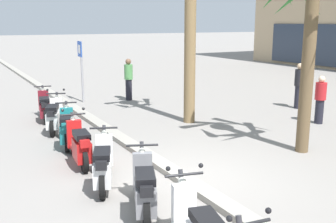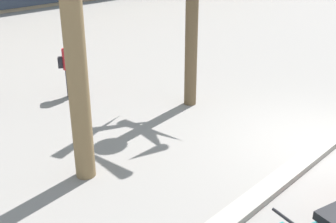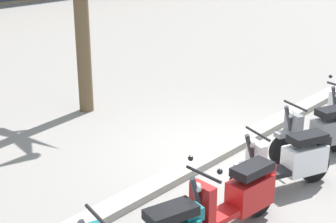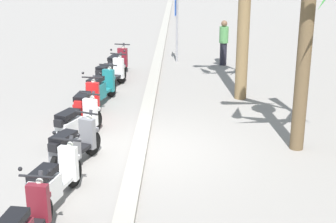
{
  "view_description": "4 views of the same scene",
  "coord_description": "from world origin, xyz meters",
  "px_view_note": "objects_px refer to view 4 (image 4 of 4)",
  "views": [
    {
      "loc": [
        6.57,
        -4.01,
        3.11
      ],
      "look_at": [
        -1.52,
        0.44,
        1.07
      ],
      "focal_mm": 43.1,
      "sensor_mm": 36.0,
      "label": 1
    },
    {
      "loc": [
        -7.85,
        -3.04,
        4.16
      ],
      "look_at": [
        -2.83,
        1.72,
        1.15
      ],
      "focal_mm": 45.38,
      "sensor_mm": 36.0,
      "label": 2
    },
    {
      "loc": [
        -6.88,
        -4.85,
        3.82
      ],
      "look_at": [
        -0.82,
        0.51,
        0.86
      ],
      "focal_mm": 54.72,
      "sensor_mm": 36.0,
      "label": 3
    },
    {
      "loc": [
        10.63,
        0.85,
        4.46
      ],
      "look_at": [
        0.06,
        0.56,
        0.93
      ],
      "focal_mm": 54.56,
      "sensor_mm": 36.0,
      "label": 4
    }
  ],
  "objects_px": {
    "scooter_teal_far_back": "(100,89)",
    "scooter_maroon_second_in_line": "(117,64)",
    "scooter_white_last_in_row": "(76,124)",
    "scooter_white_mid_front": "(53,183)",
    "scooter_grey_mid_rear": "(72,147)",
    "pedestrian_by_palm_tree": "(224,42)",
    "scooter_white_tail_end": "(110,75)",
    "crossing_sign": "(177,23)",
    "scooter_red_mid_centre": "(86,105)"
  },
  "relations": [
    {
      "from": "crossing_sign",
      "to": "scooter_grey_mid_rear",
      "type": "bearing_deg",
      "value": -11.5
    },
    {
      "from": "scooter_maroon_second_in_line",
      "to": "scooter_white_mid_front",
      "type": "xyz_separation_m",
      "value": [
        9.12,
        -0.02,
        0.01
      ]
    },
    {
      "from": "scooter_maroon_second_in_line",
      "to": "scooter_white_last_in_row",
      "type": "distance_m",
      "value": 6.1
    },
    {
      "from": "scooter_white_mid_front",
      "to": "crossing_sign",
      "type": "relative_size",
      "value": 0.76
    },
    {
      "from": "scooter_white_tail_end",
      "to": "scooter_teal_far_back",
      "type": "height_order",
      "value": "scooter_white_tail_end"
    },
    {
      "from": "scooter_maroon_second_in_line",
      "to": "scooter_red_mid_centre",
      "type": "xyz_separation_m",
      "value": [
        4.63,
        -0.24,
        0.01
      ]
    },
    {
      "from": "scooter_red_mid_centre",
      "to": "pedestrian_by_palm_tree",
      "type": "bearing_deg",
      "value": 148.42
    },
    {
      "from": "scooter_maroon_second_in_line",
      "to": "crossing_sign",
      "type": "bearing_deg",
      "value": 140.4
    },
    {
      "from": "scooter_red_mid_centre",
      "to": "crossing_sign",
      "type": "distance_m",
      "value": 7.48
    },
    {
      "from": "scooter_red_mid_centre",
      "to": "scooter_white_mid_front",
      "type": "xyz_separation_m",
      "value": [
        4.49,
        0.22,
        0.0
      ]
    },
    {
      "from": "scooter_white_tail_end",
      "to": "scooter_white_mid_front",
      "type": "bearing_deg",
      "value": 0.29
    },
    {
      "from": "scooter_maroon_second_in_line",
      "to": "scooter_white_tail_end",
      "type": "height_order",
      "value": "scooter_white_tail_end"
    },
    {
      "from": "crossing_sign",
      "to": "scooter_maroon_second_in_line",
      "type": "bearing_deg",
      "value": -39.6
    },
    {
      "from": "scooter_grey_mid_rear",
      "to": "pedestrian_by_palm_tree",
      "type": "bearing_deg",
      "value": 158.01
    },
    {
      "from": "scooter_white_mid_front",
      "to": "pedestrian_by_palm_tree",
      "type": "distance_m",
      "value": 11.69
    },
    {
      "from": "pedestrian_by_palm_tree",
      "to": "scooter_white_last_in_row",
      "type": "bearing_deg",
      "value": -26.53
    },
    {
      "from": "scooter_teal_far_back",
      "to": "scooter_grey_mid_rear",
      "type": "xyz_separation_m",
      "value": [
        4.37,
        0.1,
        -0.0
      ]
    },
    {
      "from": "scooter_white_mid_front",
      "to": "scooter_red_mid_centre",
      "type": "bearing_deg",
      "value": -177.19
    },
    {
      "from": "scooter_white_last_in_row",
      "to": "scooter_white_mid_front",
      "type": "distance_m",
      "value": 3.02
    },
    {
      "from": "scooter_white_mid_front",
      "to": "pedestrian_by_palm_tree",
      "type": "height_order",
      "value": "pedestrian_by_palm_tree"
    },
    {
      "from": "scooter_maroon_second_in_line",
      "to": "scooter_white_mid_front",
      "type": "relative_size",
      "value": 1.02
    },
    {
      "from": "scooter_white_tail_end",
      "to": "scooter_white_mid_front",
      "type": "distance_m",
      "value": 7.55
    },
    {
      "from": "scooter_maroon_second_in_line",
      "to": "scooter_teal_far_back",
      "type": "xyz_separation_m",
      "value": [
        3.11,
        -0.11,
        0.01
      ]
    },
    {
      "from": "scooter_white_last_in_row",
      "to": "crossing_sign",
      "type": "relative_size",
      "value": 0.72
    },
    {
      "from": "scooter_teal_far_back",
      "to": "scooter_maroon_second_in_line",
      "type": "bearing_deg",
      "value": 177.97
    },
    {
      "from": "scooter_white_tail_end",
      "to": "pedestrian_by_palm_tree",
      "type": "bearing_deg",
      "value": 132.26
    },
    {
      "from": "scooter_red_mid_centre",
      "to": "scooter_teal_far_back",
      "type": "bearing_deg",
      "value": 175.2
    },
    {
      "from": "scooter_white_last_in_row",
      "to": "scooter_grey_mid_rear",
      "type": "relative_size",
      "value": 1.04
    },
    {
      "from": "scooter_white_last_in_row",
      "to": "scooter_grey_mid_rear",
      "type": "height_order",
      "value": "same"
    },
    {
      "from": "crossing_sign",
      "to": "scooter_teal_far_back",
      "type": "bearing_deg",
      "value": -20.92
    },
    {
      "from": "scooter_white_tail_end",
      "to": "scooter_white_last_in_row",
      "type": "bearing_deg",
      "value": -2.01
    },
    {
      "from": "scooter_teal_far_back",
      "to": "scooter_white_last_in_row",
      "type": "bearing_deg",
      "value": -1.98
    },
    {
      "from": "scooter_white_last_in_row",
      "to": "scooter_teal_far_back",
      "type": "bearing_deg",
      "value": 178.02
    },
    {
      "from": "scooter_red_mid_centre",
      "to": "scooter_white_last_in_row",
      "type": "xyz_separation_m",
      "value": [
        1.47,
        0.02,
        0.0
      ]
    },
    {
      "from": "scooter_red_mid_centre",
      "to": "scooter_white_last_in_row",
      "type": "distance_m",
      "value": 1.47
    },
    {
      "from": "scooter_maroon_second_in_line",
      "to": "scooter_white_tail_end",
      "type": "bearing_deg",
      "value": -2.0
    },
    {
      "from": "scooter_white_tail_end",
      "to": "scooter_white_last_in_row",
      "type": "distance_m",
      "value": 4.53
    },
    {
      "from": "scooter_teal_far_back",
      "to": "scooter_red_mid_centre",
      "type": "height_order",
      "value": "scooter_red_mid_centre"
    },
    {
      "from": "pedestrian_by_palm_tree",
      "to": "scooter_grey_mid_rear",
      "type": "bearing_deg",
      "value": -21.99
    },
    {
      "from": "scooter_teal_far_back",
      "to": "scooter_white_last_in_row",
      "type": "relative_size",
      "value": 1.01
    },
    {
      "from": "scooter_teal_far_back",
      "to": "scooter_white_mid_front",
      "type": "relative_size",
      "value": 0.97
    },
    {
      "from": "scooter_white_tail_end",
      "to": "scooter_white_last_in_row",
      "type": "xyz_separation_m",
      "value": [
        4.53,
        -0.16,
        -0.0
      ]
    },
    {
      "from": "scooter_maroon_second_in_line",
      "to": "scooter_white_mid_front",
      "type": "bearing_deg",
      "value": -0.11
    },
    {
      "from": "pedestrian_by_palm_tree",
      "to": "scooter_white_tail_end",
      "type": "bearing_deg",
      "value": -47.74
    },
    {
      "from": "scooter_white_last_in_row",
      "to": "scooter_maroon_second_in_line",
      "type": "bearing_deg",
      "value": 177.99
    },
    {
      "from": "scooter_teal_far_back",
      "to": "scooter_white_mid_front",
      "type": "xyz_separation_m",
      "value": [
        6.0,
        0.09,
        0.0
      ]
    },
    {
      "from": "scooter_teal_far_back",
      "to": "scooter_red_mid_centre",
      "type": "xyz_separation_m",
      "value": [
        1.52,
        -0.13,
        -0.0
      ]
    },
    {
      "from": "scooter_white_mid_front",
      "to": "crossing_sign",
      "type": "xyz_separation_m",
      "value": [
        -11.54,
        2.03,
        1.05
      ]
    },
    {
      "from": "scooter_red_mid_centre",
      "to": "pedestrian_by_palm_tree",
      "type": "relative_size",
      "value": 1.09
    },
    {
      "from": "scooter_white_mid_front",
      "to": "pedestrian_by_palm_tree",
      "type": "xyz_separation_m",
      "value": [
        -11.04,
        3.81,
        0.44
      ]
    }
  ]
}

